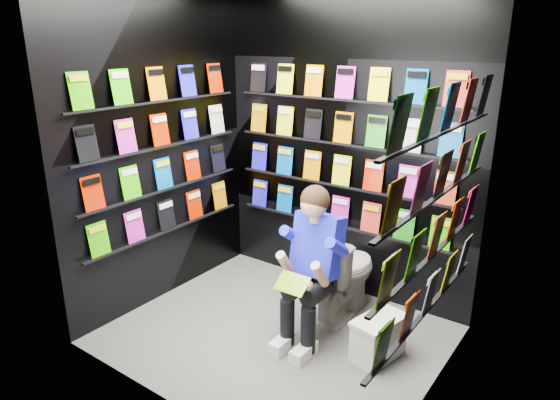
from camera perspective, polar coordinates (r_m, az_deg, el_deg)
The scene contains 13 objects.
floor at distance 4.04m, azimuth -0.52°, elevation -15.12°, with size 2.40×2.40×0.00m, color #585956.
wall_back at distance 4.32m, azimuth 7.35°, elevation 5.78°, with size 2.40×0.04×2.60m, color black.
wall_front at distance 2.79m, azimuth -12.83°, elevation -1.47°, with size 2.40×0.04×2.60m, color black.
wall_left at distance 4.30m, azimuth -13.63°, elevation 5.35°, with size 0.04×2.00×2.60m, color black.
wall_right at distance 2.98m, azimuth 18.38°, elevation -0.72°, with size 0.04×2.00×2.60m, color black.
comics_back at distance 4.29m, azimuth 7.16°, elevation 5.78°, with size 2.10×0.06×1.37m, color red, non-canonical shape.
comics_left at distance 4.27m, azimuth -13.37°, elevation 5.37°, with size 0.06×1.70×1.37m, color red, non-canonical shape.
comics_right at distance 2.98m, azimuth 17.84°, elevation -0.52°, with size 0.06×1.70×1.37m, color red, non-canonical shape.
toilet at distance 4.18m, azimuth 7.10°, elevation -8.24°, with size 0.42×0.75×0.73m, color white.
longbox at distance 3.78m, azimuth 11.15°, elevation -15.40°, with size 0.22×0.39×0.29m, color silver.
longbox_lid at distance 3.70m, azimuth 11.30°, elevation -13.31°, with size 0.23×0.41×0.03m, color silver.
reader at distance 3.72m, azimuth 4.48°, elevation -5.26°, with size 0.48×0.70×1.28m, color #0F11EA, non-canonical shape.
held_comic at distance 3.52m, azimuth 1.39°, elevation -9.51°, with size 0.23×0.01×0.16m, color #18941B.
Camera 1 is at (2.00, -2.72, 2.22)m, focal length 32.00 mm.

